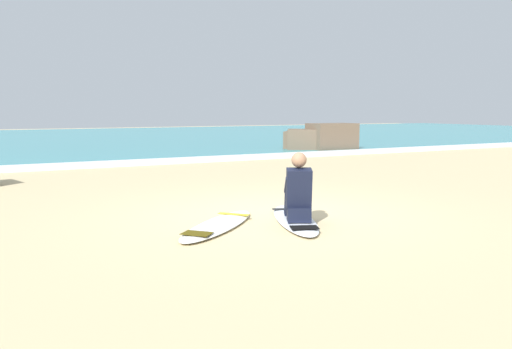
{
  "coord_description": "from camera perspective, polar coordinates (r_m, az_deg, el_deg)",
  "views": [
    {
      "loc": [
        -3.9,
        -6.74,
        1.6
      ],
      "look_at": [
        -0.01,
        0.61,
        0.55
      ],
      "focal_mm": 36.13,
      "sensor_mm": 36.0,
      "label": 1
    }
  ],
  "objects": [
    {
      "name": "ground_plane",
      "position": [
        7.95,
        2.12,
        -4.42
      ],
      "size": [
        80.0,
        80.0,
        0.0
      ],
      "primitive_type": "plane",
      "color": "#CCB584"
    },
    {
      "name": "sea",
      "position": [
        28.96,
        -20.16,
        3.69
      ],
      "size": [
        80.0,
        28.0,
        0.1
      ],
      "primitive_type": "cube",
      "color": "teal",
      "rests_on": "ground"
    },
    {
      "name": "breaking_foam",
      "position": [
        15.53,
        -13.22,
        1.29
      ],
      "size": [
        80.0,
        0.9,
        0.11
      ],
      "primitive_type": "cube",
      "color": "white",
      "rests_on": "ground"
    },
    {
      "name": "surfboard_main",
      "position": [
        7.44,
        4.3,
        -4.96
      ],
      "size": [
        1.26,
        2.17,
        0.08
      ],
      "color": "silver",
      "rests_on": "ground"
    },
    {
      "name": "surfer_seated",
      "position": [
        7.19,
        4.71,
        -2.15
      ],
      "size": [
        0.61,
        0.77,
        0.95
      ],
      "color": "black",
      "rests_on": "surfboard_main"
    },
    {
      "name": "surfboard_spare_near",
      "position": [
        7.08,
        -4.21,
        -5.59
      ],
      "size": [
        1.89,
        1.81,
        0.08
      ],
      "color": "white",
      "rests_on": "ground"
    },
    {
      "name": "rock_outcrop_distant",
      "position": [
        20.01,
        6.99,
        3.86
      ],
      "size": [
        2.7,
        2.09,
        1.08
      ],
      "color": "#756656",
      "rests_on": "ground"
    }
  ]
}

